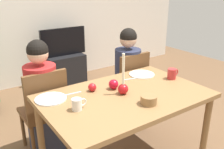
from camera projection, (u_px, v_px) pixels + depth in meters
name	position (u px, v px, depth m)	size (l,w,h in m)	color
back_wall	(26.00, 6.00, 3.92)	(6.40, 0.10, 2.60)	silver
dining_table	(125.00, 103.00, 2.14)	(1.40, 0.90, 0.75)	olive
chair_left	(45.00, 108.00, 2.39)	(0.40, 0.40, 0.90)	brown
chair_right	(129.00, 84.00, 2.94)	(0.40, 0.40, 0.90)	brown
person_left_child	(43.00, 101.00, 2.39)	(0.30, 0.30, 1.17)	#33384C
person_right_child	(127.00, 79.00, 2.95)	(0.30, 0.30, 1.17)	#33384C
tv_stand	(65.00, 68.00, 4.31)	(0.64, 0.40, 0.48)	black
tv	(63.00, 42.00, 4.14)	(0.79, 0.05, 0.46)	black
candle_centerpiece	(123.00, 86.00, 2.10)	(0.09, 0.09, 0.36)	red
plate_left	(51.00, 99.00, 2.02)	(0.25, 0.25, 0.01)	silver
plate_right	(142.00, 74.00, 2.55)	(0.26, 0.26, 0.01)	white
mug_left	(77.00, 104.00, 1.84)	(0.12, 0.08, 0.09)	silver
mug_right	(172.00, 74.00, 2.44)	(0.13, 0.09, 0.10)	#B72D2D
fork_left	(71.00, 94.00, 2.11)	(0.18, 0.01, 0.01)	silver
fork_right	(131.00, 79.00, 2.44)	(0.18, 0.01, 0.01)	silver
bowl_walnuts	(149.00, 100.00, 1.93)	(0.13, 0.13, 0.07)	olive
apple_near_candle	(114.00, 84.00, 2.20)	(0.09, 0.09, 0.09)	red
apple_by_left_plate	(92.00, 87.00, 2.16)	(0.07, 0.07, 0.07)	red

